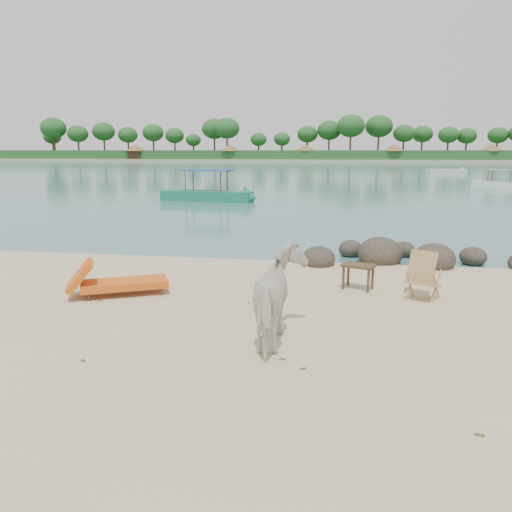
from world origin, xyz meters
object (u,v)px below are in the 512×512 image
(lounge_chair, at_px, (124,280))
(deck_chair, at_px, (424,278))
(side_table, at_px, (358,278))
(cow, at_px, (281,298))
(boulders, at_px, (402,257))
(boat_near, at_px, (206,175))

(lounge_chair, relative_size, deck_chair, 2.31)
(side_table, distance_m, deck_chair, 1.46)
(cow, height_order, deck_chair, cow)
(boulders, distance_m, lounge_chair, 7.64)
(cow, bearing_deg, side_table, -114.29)
(boulders, relative_size, lounge_chair, 2.74)
(deck_chair, height_order, boat_near, boat_near)
(deck_chair, bearing_deg, lounge_chair, -143.42)
(cow, distance_m, side_table, 3.76)
(cow, bearing_deg, boat_near, -75.28)
(cow, height_order, side_table, cow)
(lounge_chair, bearing_deg, boulders, 7.42)
(boulders, relative_size, boat_near, 0.96)
(boulders, height_order, lounge_chair, boulders)
(lounge_chair, bearing_deg, cow, -57.73)
(side_table, bearing_deg, deck_chair, -4.71)
(lounge_chair, bearing_deg, side_table, -12.74)
(side_table, height_order, boat_near, boat_near)
(boat_near, bearing_deg, boulders, -52.62)
(deck_chair, distance_m, boat_near, 22.66)
(cow, distance_m, deck_chair, 3.94)
(boulders, distance_m, deck_chair, 3.63)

